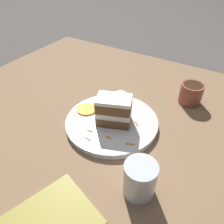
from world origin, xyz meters
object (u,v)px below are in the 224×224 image
Objects in this scene: plate at (112,122)px; cream_dollop at (121,97)px; orange_garnish at (87,109)px; cake_slice at (114,110)px; coffee_mug at (191,93)px; drinking_glass at (140,181)px.

plate is 4.69× the size of cream_dollop.
plate is 4.32× the size of orange_garnish.
plate is at bearing 179.60° from orange_garnish.
orange_garnish is (0.07, 0.10, -0.02)m from cream_dollop.
cake_slice is 0.30m from coffee_mug.
drinking_glass is at bearing 148.30° from orange_garnish.
plate is at bearing 104.15° from cream_dollop.
cream_dollop is (0.03, -0.10, -0.03)m from cake_slice.
coffee_mug is (-0.18, -0.25, 0.03)m from plate.
plate is 2.44× the size of cake_slice.
orange_garnish is (0.10, -0.00, 0.01)m from plate.
orange_garnish is 0.74× the size of drinking_glass.
drinking_glass is at bearing 89.93° from coffee_mug.
coffee_mug reaches higher than cream_dollop.
cream_dollop reaches higher than orange_garnish.
cream_dollop is (0.03, -0.10, 0.03)m from plate.
coffee_mug is (-0.20, -0.15, 0.00)m from cream_dollop.
coffee_mug reaches higher than orange_garnish.
plate is 0.25m from drinking_glass.
cream_dollop reaches higher than plate.
cream_dollop is at bearing 177.44° from cake_slice.
cream_dollop is at bearing -75.85° from plate.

